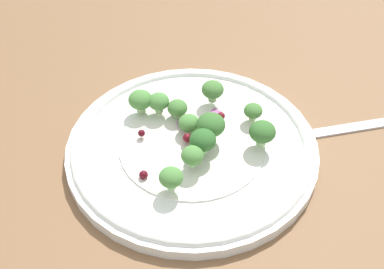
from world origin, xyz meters
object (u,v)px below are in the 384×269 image
(broccoli_floret_0, at_px, (189,123))
(fork, at_px, (345,128))
(plate, at_px, (192,147))
(broccoli_floret_2, at_px, (159,102))
(broccoli_floret_1, at_px, (179,107))

(broccoli_floret_0, bearing_deg, fork, -51.39)
(plate, height_order, broccoli_floret_0, broccoli_floret_0)
(plate, xyz_separation_m, broccoli_floret_2, (0.02, 0.05, 0.02))
(broccoli_floret_0, relative_size, fork, 0.15)
(plate, relative_size, fork, 1.77)
(broccoli_floret_0, bearing_deg, plate, -137.21)
(broccoli_floret_0, xyz_separation_m, broccoli_floret_2, (0.01, 0.04, 0.00))
(plate, height_order, broccoli_floret_1, broccoli_floret_1)
(plate, height_order, broccoli_floret_2, broccoli_floret_2)
(plate, distance_m, broccoli_floret_2, 0.06)
(plate, bearing_deg, broccoli_floret_0, 42.79)
(broccoli_floret_0, height_order, broccoli_floret_2, broccoli_floret_2)
(broccoli_floret_0, relative_size, broccoli_floret_2, 0.98)
(fork, bearing_deg, broccoli_floret_0, 128.61)
(plate, relative_size, broccoli_floret_1, 11.90)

